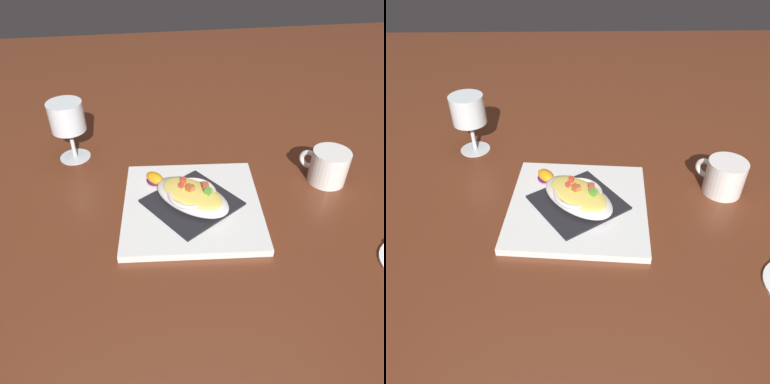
% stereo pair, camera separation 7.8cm
% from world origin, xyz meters
% --- Properties ---
extents(ground_plane, '(2.60, 2.60, 0.00)m').
position_xyz_m(ground_plane, '(0.00, 0.00, 0.00)').
color(ground_plane, '#612E19').
extents(square_plate, '(0.31, 0.31, 0.02)m').
position_xyz_m(square_plate, '(0.00, 0.00, 0.01)').
color(square_plate, white).
rests_on(square_plate, ground_plane).
extents(folded_napkin, '(0.22, 0.22, 0.00)m').
position_xyz_m(folded_napkin, '(0.00, 0.00, 0.02)').
color(folded_napkin, black).
rests_on(folded_napkin, square_plate).
extents(gratin_dish, '(0.19, 0.19, 0.04)m').
position_xyz_m(gratin_dish, '(0.00, -0.00, 0.04)').
color(gratin_dish, silver).
rests_on(gratin_dish, folded_napkin).
extents(orange_garnish, '(0.06, 0.05, 0.02)m').
position_xyz_m(orange_garnish, '(0.09, 0.07, 0.02)').
color(orange_garnish, '#551454').
rests_on(orange_garnish, square_plate).
extents(coffee_mug, '(0.10, 0.10, 0.08)m').
position_xyz_m(coffee_mug, '(0.06, -0.32, 0.04)').
color(coffee_mug, white).
rests_on(coffee_mug, ground_plane).
extents(stemmed_glass, '(0.08, 0.08, 0.15)m').
position_xyz_m(stemmed_glass, '(0.24, 0.26, 0.11)').
color(stemmed_glass, white).
rests_on(stemmed_glass, ground_plane).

